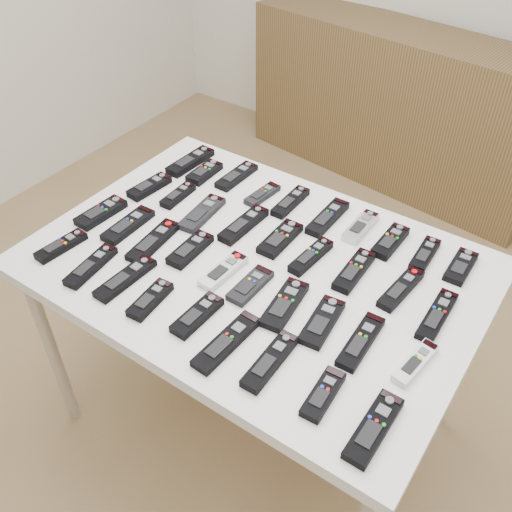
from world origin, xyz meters
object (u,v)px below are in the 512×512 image
Objects in this scene: remote_3 at (262,195)px; remote_16 at (354,271)px; remote_24 at (250,285)px; remote_25 at (285,304)px; remote_15 at (311,256)px; remote_33 at (197,315)px; remote_0 at (190,161)px; remote_9 at (461,267)px; remote_36 at (323,394)px; remote_1 at (204,172)px; remote_34 at (227,342)px; remote_17 at (401,289)px; remote_23 at (223,271)px; remote_28 at (415,363)px; remote_37 at (374,428)px; sideboard at (394,107)px; remote_11 at (178,195)px; remote_8 at (425,254)px; remote_29 at (61,246)px; remote_32 at (150,300)px; remote_27 at (361,342)px; remote_14 at (280,239)px; remote_30 at (91,266)px; remote_20 at (128,225)px; remote_5 at (328,217)px; remote_10 at (149,187)px; remote_26 at (322,322)px; remote_4 at (290,202)px; remote_12 at (202,213)px; remote_2 at (237,176)px; remote_18 at (437,315)px; remote_6 at (361,227)px; table at (256,276)px; remote_22 at (190,249)px; remote_7 at (390,241)px.

remote_16 reaches higher than remote_3.
remote_24 is 0.11m from remote_25.
remote_15 reaches higher than remote_33.
remote_0 reaches higher than remote_9.
remote_36 is (0.87, -0.59, -0.00)m from remote_0.
remote_34 is (0.52, -0.56, -0.00)m from remote_1.
remote_33 is (-0.39, -0.39, 0.00)m from remote_17.
remote_23 is 0.57m from remote_28.
remote_25 is at bearing 150.69° from remote_37.
remote_33 is (0.34, -2.08, 0.37)m from sideboard.
remote_11 is 0.78× the size of remote_16.
remote_8 is 0.82× the size of remote_25.
remote_36 is at bearing 4.46° from remote_29.
remote_32 is at bearing -154.96° from remote_28.
sideboard is 8.97× the size of remote_27.
remote_14 and remote_30 have the same top height.
remote_17 is 0.99× the size of remote_20.
remote_0 is at bearing 178.66° from remote_5.
remote_16 is 0.98× the size of remote_17.
remote_5 is 1.24× the size of remote_10.
remote_1 is 0.51m from remote_23.
remote_26 is at bearing 117.05° from remote_36.
remote_28 is at bearing -33.77° from remote_4.
remote_1 reaches higher than remote_11.
remote_4 is 0.41m from remote_24.
remote_12 is 0.36m from remote_24.
remote_1 reaches higher than remote_2.
remote_15 reaches higher than remote_24.
remote_18 is at bearing 20.89° from remote_23.
remote_14 is 0.12m from remote_15.
remote_9 is 0.95× the size of remote_28.
remote_24 is (0.46, -0.00, -0.00)m from remote_20.
remote_18 is (0.01, -0.22, -0.00)m from remote_9.
remote_15 is at bearing 51.30° from remote_32.
remote_8 is at bearing -2.03° from remote_6.
remote_8 is 0.23m from remote_16.
remote_18 is (0.91, -0.18, -0.00)m from remote_1.
remote_27 is (0.55, -0.38, 0.00)m from remote_3.
remote_2 is 1.04× the size of remote_15.
remote_4 is 0.56m from remote_9.
table is 0.58m from remote_9.
remote_37 is (0.70, -0.23, -0.00)m from remote_22.
remote_26 is at bearing 53.00° from remote_34.
remote_3 is at bearing 136.49° from remote_14.
remote_25 is 0.69m from remote_29.
remote_34 is at bearing -136.81° from remote_18.
remote_10 is 0.73m from remote_34.
remote_9 is 0.92× the size of remote_33.
remote_24 is (-0.02, -0.38, -0.00)m from remote_5.
remote_7 is 0.80m from remote_10.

